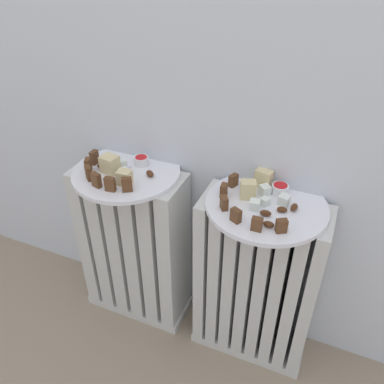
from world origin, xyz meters
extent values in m
cube|color=silver|center=(-0.20, 0.28, 0.01)|extent=(0.35, 0.15, 0.03)
cube|color=silver|center=(-0.35, 0.28, 0.29)|extent=(0.04, 0.15, 0.53)
cube|color=silver|center=(-0.29, 0.28, 0.29)|extent=(0.04, 0.15, 0.53)
cube|color=silver|center=(-0.23, 0.28, 0.29)|extent=(0.04, 0.15, 0.53)
cube|color=silver|center=(-0.18, 0.28, 0.29)|extent=(0.04, 0.15, 0.53)
cube|color=silver|center=(-0.12, 0.28, 0.29)|extent=(0.04, 0.15, 0.53)
cube|color=silver|center=(-0.06, 0.28, 0.29)|extent=(0.04, 0.15, 0.53)
cube|color=silver|center=(0.20, 0.28, 0.01)|extent=(0.35, 0.15, 0.03)
cube|color=silver|center=(0.05, 0.28, 0.29)|extent=(0.03, 0.15, 0.53)
cube|color=silver|center=(0.09, 0.28, 0.29)|extent=(0.03, 0.15, 0.53)
cube|color=silver|center=(0.14, 0.28, 0.29)|extent=(0.03, 0.15, 0.53)
cube|color=silver|center=(0.18, 0.28, 0.29)|extent=(0.03, 0.15, 0.53)
cube|color=silver|center=(0.23, 0.28, 0.29)|extent=(0.03, 0.15, 0.53)
cube|color=silver|center=(0.27, 0.28, 0.29)|extent=(0.03, 0.15, 0.53)
cube|color=silver|center=(0.31, 0.28, 0.29)|extent=(0.03, 0.15, 0.53)
cube|color=silver|center=(0.36, 0.28, 0.29)|extent=(0.03, 0.15, 0.53)
cylinder|color=white|center=(-0.20, 0.28, 0.56)|extent=(0.31, 0.31, 0.01)
cylinder|color=white|center=(0.20, 0.28, 0.56)|extent=(0.31, 0.31, 0.01)
cube|color=#56351E|center=(-0.31, 0.28, 0.59)|extent=(0.01, 0.03, 0.04)
cube|color=#56351E|center=(-0.30, 0.24, 0.59)|extent=(0.02, 0.03, 0.04)
cube|color=#56351E|center=(-0.27, 0.20, 0.59)|extent=(0.03, 0.03, 0.04)
cube|color=#56351E|center=(-0.23, 0.18, 0.59)|extent=(0.03, 0.02, 0.04)
cube|color=#56351E|center=(-0.19, 0.18, 0.59)|extent=(0.03, 0.02, 0.04)
cube|color=#56351E|center=(-0.15, 0.19, 0.59)|extent=(0.03, 0.03, 0.04)
cube|color=beige|center=(-0.17, 0.22, 0.59)|extent=(0.04, 0.03, 0.04)
cube|color=beige|center=(-0.24, 0.26, 0.59)|extent=(0.05, 0.05, 0.05)
cube|color=white|center=(-0.28, 0.30, 0.58)|extent=(0.03, 0.03, 0.02)
cube|color=white|center=(-0.23, 0.30, 0.58)|extent=(0.03, 0.03, 0.02)
cube|color=white|center=(-0.20, 0.25, 0.58)|extent=(0.03, 0.03, 0.02)
ellipsoid|color=#4C2814|center=(-0.28, 0.26, 0.58)|extent=(0.03, 0.02, 0.02)
ellipsoid|color=#4C2814|center=(-0.13, 0.28, 0.58)|extent=(0.03, 0.03, 0.02)
cylinder|color=white|center=(-0.18, 0.33, 0.58)|extent=(0.04, 0.04, 0.02)
cylinder|color=red|center=(-0.18, 0.33, 0.59)|extent=(0.03, 0.03, 0.01)
cube|color=#56351E|center=(0.10, 0.32, 0.58)|extent=(0.02, 0.03, 0.03)
cube|color=#56351E|center=(0.09, 0.27, 0.58)|extent=(0.02, 0.03, 0.03)
cube|color=#56351E|center=(0.11, 0.22, 0.58)|extent=(0.03, 0.03, 0.03)
cube|color=#56351E|center=(0.15, 0.18, 0.58)|extent=(0.03, 0.03, 0.03)
cube|color=#56351E|center=(0.21, 0.17, 0.58)|extent=(0.03, 0.02, 0.03)
cube|color=#56351E|center=(0.26, 0.18, 0.58)|extent=(0.03, 0.03, 0.03)
cube|color=beige|center=(0.18, 0.35, 0.59)|extent=(0.05, 0.04, 0.05)
cube|color=beige|center=(0.15, 0.29, 0.59)|extent=(0.05, 0.04, 0.05)
cube|color=white|center=(0.20, 0.27, 0.58)|extent=(0.03, 0.03, 0.02)
cube|color=white|center=(0.24, 0.29, 0.58)|extent=(0.03, 0.03, 0.03)
cube|color=white|center=(0.18, 0.25, 0.58)|extent=(0.03, 0.03, 0.02)
cube|color=white|center=(0.19, 0.32, 0.58)|extent=(0.04, 0.04, 0.03)
ellipsoid|color=#4C2814|center=(0.25, 0.26, 0.57)|extent=(0.03, 0.02, 0.01)
ellipsoid|color=#4C2814|center=(0.21, 0.23, 0.58)|extent=(0.03, 0.02, 0.02)
ellipsoid|color=#4C2814|center=(0.23, 0.19, 0.57)|extent=(0.03, 0.02, 0.01)
ellipsoid|color=#4C2814|center=(0.27, 0.28, 0.58)|extent=(0.02, 0.03, 0.02)
cylinder|color=white|center=(0.22, 0.34, 0.58)|extent=(0.04, 0.04, 0.03)
cylinder|color=red|center=(0.22, 0.34, 0.59)|extent=(0.04, 0.04, 0.01)
cube|color=silver|center=(-0.20, 0.23, 0.57)|extent=(0.02, 0.07, 0.00)
cube|color=silver|center=(-0.21, 0.29, 0.57)|extent=(0.02, 0.03, 0.00)
camera|label=1|loc=(0.34, -0.53, 1.15)|focal=36.50mm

